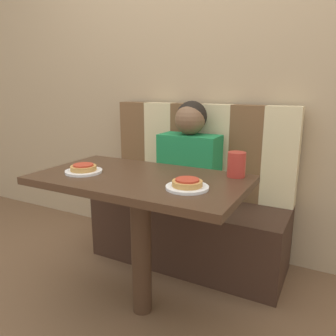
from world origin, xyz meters
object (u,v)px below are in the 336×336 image
pizza_left (83,167)px  drinking_cup (236,164)px  pizza_right (187,183)px  person (190,153)px  plate_right (187,187)px  plate_left (84,171)px

pizza_left → drinking_cup: 0.73m
pizza_right → drinking_cup: bearing=66.2°
person → pizza_right: bearing=-66.7°
person → pizza_right: person is taller
pizza_left → pizza_right: same height
plate_right → drinking_cup: 0.31m
plate_left → plate_right: 0.56m
person → plate_left: person is taller
plate_right → pizza_right: (0.00, 0.00, 0.02)m
person → drinking_cup: 0.54m
drinking_cup → person: bearing=137.6°
plate_left → pizza_right: bearing=0.0°
plate_left → drinking_cup: bearing=22.3°
plate_right → pizza_right: size_ratio=1.42×
plate_left → pizza_left: pizza_left is taller
drinking_cup → plate_left: bearing=-157.7°
pizza_right → pizza_left: bearing=180.0°
plate_left → pizza_left: (0.00, 0.00, 0.02)m
person → drinking_cup: person is taller
plate_right → pizza_left: (-0.56, 0.00, 0.02)m
person → plate_right: (0.28, -0.64, -0.00)m
person → pizza_right: size_ratio=4.98×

